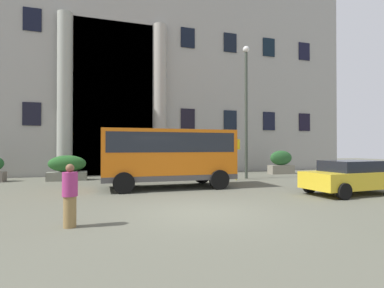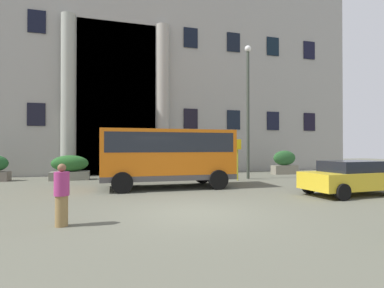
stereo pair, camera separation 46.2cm
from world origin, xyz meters
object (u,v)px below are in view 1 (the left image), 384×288
Objects in this scene: hedge_planter_far_east at (146,166)px; parked_coupe_end at (351,177)px; hedge_planter_east at (281,163)px; hedge_planter_entrance_right at (67,168)px; motorcycle_near_kerb at (319,179)px; orange_minibus at (168,153)px; bus_stop_sign at (236,155)px; pedestrian_woman_with_bag at (70,196)px; hedge_planter_west at (203,164)px; lamppost_plaza_centre at (246,102)px.

hedge_planter_far_east reaches higher than parked_coupe_end.
hedge_planter_east is 14.35m from hedge_planter_entrance_right.
motorcycle_near_kerb is at bearing -111.52° from hedge_planter_east.
bus_stop_sign is (4.54, 1.89, -0.15)m from orange_minibus.
pedestrian_woman_with_bag is at bearing -136.52° from bus_stop_sign.
orange_minibus is 7.21m from motorcycle_near_kerb.
hedge_planter_east reaches higher than hedge_planter_west.
lamppost_plaza_centre is (9.40, 8.62, 3.97)m from pedestrian_woman_with_bag.
motorcycle_near_kerb is (-0.08, 1.72, -0.26)m from parked_coupe_end.
hedge_planter_east is 1.15× the size of hedge_planter_far_east.
motorcycle_near_kerb is (6.67, -2.46, -1.18)m from orange_minibus.
hedge_planter_east reaches higher than pedestrian_woman_with_bag.
hedge_planter_far_east is 0.39× the size of parked_coupe_end.
orange_minibus is 2.97× the size of motorcycle_near_kerb.
pedestrian_woman_with_bag is 13.35m from lamppost_plaza_centre.
motorcycle_near_kerb is at bearing -19.37° from orange_minibus.
hedge_planter_east is at bearing -1.78° from hedge_planter_far_east.
hedge_planter_entrance_right is (-14.34, 0.21, -0.11)m from hedge_planter_east.
hedge_planter_far_east is (-9.71, 0.30, -0.08)m from hedge_planter_east.
hedge_planter_far_east is 0.77× the size of motorcycle_near_kerb.
parked_coupe_end is 1.97× the size of motorcycle_near_kerb.
bus_stop_sign reaches higher than motorcycle_near_kerb.
hedge_planter_far_east is at bearing 157.82° from lamppost_plaza_centre.
hedge_planter_east is at bearing -141.04° from pedestrian_woman_with_bag.
hedge_planter_east is (4.93, 2.73, -0.68)m from bus_stop_sign.
bus_stop_sign is 1.36× the size of hedge_planter_west.
hedge_planter_far_east is 0.19× the size of lamppost_plaza_centre.
parked_coupe_end is (7.00, -9.11, -0.02)m from hedge_planter_far_east.
orange_minibus is 10.56m from hedge_planter_east.
motorcycle_near_kerb is at bearing -46.88° from hedge_planter_far_east.
hedge_planter_east is 1.19× the size of pedestrian_woman_with_bag.
hedge_planter_entrance_right reaches higher than parked_coupe_end.
hedge_planter_west is (-5.84, 0.43, -0.04)m from hedge_planter_east.
hedge_planter_entrance_right is 11.41m from lamppost_plaza_centre.
hedge_planter_west is 5.06m from lamppost_plaza_centre.
hedge_planter_entrance_right is at bearing -84.36° from pedestrian_woman_with_bag.
orange_minibus is 6.27m from hedge_planter_west.
parked_coupe_end is 0.50× the size of lamppost_plaza_centre.
hedge_planter_entrance_right reaches higher than motorcycle_near_kerb.
bus_stop_sign is at bearing -73.81° from hedge_planter_west.
hedge_planter_entrance_right is 1.05× the size of motorcycle_near_kerb.
hedge_planter_west is 1.11× the size of hedge_planter_far_east.
pedestrian_woman_with_bag is (-3.85, -6.06, -0.88)m from orange_minibus.
bus_stop_sign reaches higher than hedge_planter_far_east.
parked_coupe_end is (-2.71, -8.80, -0.10)m from hedge_planter_east.
hedge_planter_east is 0.45× the size of parked_coupe_end.
hedge_planter_west is 13.39m from pedestrian_woman_with_bag.
parked_coupe_end is (2.21, -6.08, -0.78)m from bus_stop_sign.
orange_minibus is at bearing -122.21° from pedestrian_woman_with_bag.
motorcycle_near_kerb is at bearing -160.90° from pedestrian_woman_with_bag.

